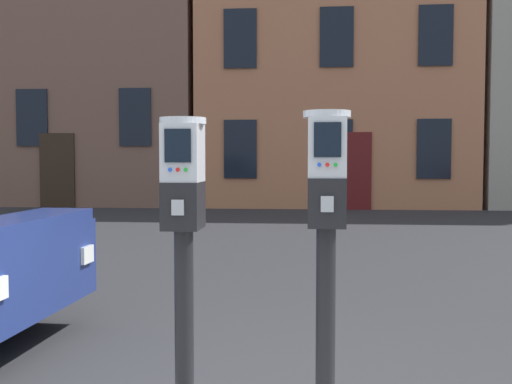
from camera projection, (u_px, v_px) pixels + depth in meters
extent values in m
cylinder|color=black|center=(184.00, 328.00, 2.92)|extent=(0.09, 0.09, 0.95)
cube|color=black|center=(183.00, 205.00, 2.89)|extent=(0.17, 0.24, 0.22)
cube|color=#A5A8AD|center=(178.00, 207.00, 2.77)|extent=(0.06, 0.01, 0.07)
cube|color=#B7BABF|center=(183.00, 153.00, 2.88)|extent=(0.17, 0.23, 0.27)
cube|color=black|center=(178.00, 146.00, 2.76)|extent=(0.12, 0.01, 0.15)
cylinder|color=blue|center=(170.00, 170.00, 2.76)|extent=(0.02, 0.01, 0.02)
cylinder|color=red|center=(178.00, 170.00, 2.76)|extent=(0.02, 0.01, 0.02)
cylinder|color=green|center=(185.00, 170.00, 2.76)|extent=(0.02, 0.01, 0.02)
cylinder|color=#B7BABF|center=(183.00, 121.00, 2.87)|extent=(0.22, 0.22, 0.03)
cylinder|color=black|center=(326.00, 330.00, 2.87)|extent=(0.09, 0.09, 0.96)
cube|color=black|center=(326.00, 202.00, 2.83)|extent=(0.17, 0.24, 0.22)
cube|color=#A5A8AD|center=(327.00, 204.00, 2.71)|extent=(0.06, 0.01, 0.07)
cube|color=#B7BABF|center=(327.00, 148.00, 2.82)|extent=(0.17, 0.23, 0.27)
cube|color=black|center=(328.00, 140.00, 2.70)|extent=(0.12, 0.01, 0.15)
cylinder|color=blue|center=(319.00, 165.00, 2.71)|extent=(0.02, 0.01, 0.02)
cylinder|color=red|center=(327.00, 165.00, 2.70)|extent=(0.02, 0.01, 0.02)
cylinder|color=green|center=(335.00, 165.00, 2.70)|extent=(0.02, 0.01, 0.02)
cylinder|color=#B7BABF|center=(327.00, 114.00, 2.81)|extent=(0.22, 0.22, 0.03)
cube|color=navy|center=(17.00, 224.00, 4.43)|extent=(0.51, 1.70, 0.10)
cube|color=white|center=(87.00, 255.00, 5.09)|extent=(0.05, 0.20, 0.14)
cylinder|color=black|center=(13.00, 285.00, 5.34)|extent=(0.65, 0.25, 0.64)
cube|color=black|center=(32.00, 118.00, 17.46)|extent=(0.90, 0.06, 1.60)
cube|color=black|center=(135.00, 117.00, 17.21)|extent=(0.90, 0.06, 1.60)
cube|color=black|center=(57.00, 170.00, 17.48)|extent=(1.00, 0.07, 2.10)
cube|color=#B7704C|center=(333.00, 10.00, 19.31)|extent=(7.81, 5.51, 11.99)
cube|color=black|center=(240.00, 149.00, 17.00)|extent=(0.90, 0.06, 1.60)
cube|color=black|center=(336.00, 149.00, 16.78)|extent=(0.90, 0.06, 1.60)
cube|color=black|center=(434.00, 149.00, 16.56)|extent=(0.90, 0.06, 1.60)
cube|color=black|center=(240.00, 39.00, 16.84)|extent=(0.90, 0.06, 1.60)
cube|color=black|center=(337.00, 37.00, 16.61)|extent=(0.90, 0.06, 1.60)
cube|color=black|center=(436.00, 35.00, 16.39)|extent=(0.90, 0.06, 1.60)
cube|color=#591414|center=(353.00, 171.00, 16.77)|extent=(1.00, 0.07, 2.10)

